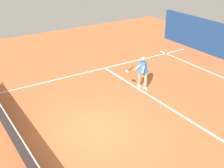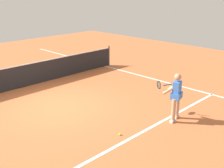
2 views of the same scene
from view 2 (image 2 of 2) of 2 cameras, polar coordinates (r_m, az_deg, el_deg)
ground_plane at (r=10.41m, az=-10.58°, el=-4.27°), size 26.66×26.66×0.00m
service_line_marking at (r=8.11m, az=3.59°, el=-10.94°), size 9.85×0.10×0.01m
sideline_right_marking at (r=13.61m, az=6.60°, el=1.49°), size 0.10×18.51×0.01m
court_net at (r=12.48m, az=-17.97°, el=1.45°), size 10.53×0.08×1.07m
tennis_player at (r=9.07m, az=12.66°, el=-2.16°), size 0.67×1.06×1.55m
tennis_ball_near at (r=8.27m, az=1.59°, el=-10.05°), size 0.07×0.07×0.07m
tennis_ball_far at (r=12.30m, az=11.66°, el=-0.53°), size 0.07×0.07×0.07m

